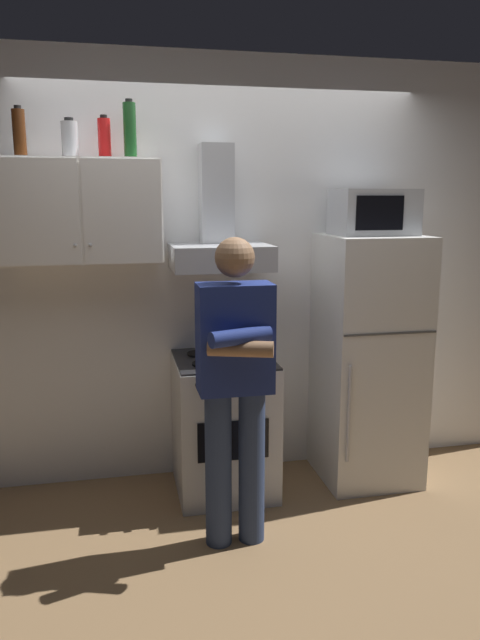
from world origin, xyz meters
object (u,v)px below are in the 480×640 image
upper_cabinet (83,211)px  microwave (373,212)px  stove_oven (224,424)px  bottle_canister_steel (70,139)px  range_hood (219,236)px  person_standing (235,382)px  bottle_wine_green (130,130)px  bottle_rum_dark (19,133)px  bottle_soda_red (104,138)px  refrigerator (368,360)px

upper_cabinet → microwave: (1.75, -0.11, -0.01)m
stove_oven → bottle_canister_steel: bearing=169.9°
range_hood → microwave: size_ratio=1.56×
upper_cabinet → bottle_canister_steel: 0.41m
stove_oven → person_standing: bearing=-94.7°
bottle_wine_green → range_hood: bearing=-1.7°
bottle_wine_green → bottle_rum_dark: bearing=-178.6°
upper_cabinet → person_standing: 1.35m
bottle_rum_dark → microwave: bearing=-3.0°
stove_oven → bottle_wine_green: bottle_wine_green is taller
upper_cabinet → range_hood: bearing=0.1°
bottle_rum_dark → stove_oven: bearing=-6.5°
upper_cabinet → bottle_soda_red: bearing=16.5°
stove_oven → person_standing: (-0.05, -0.61, 0.47)m
bottle_rum_dark → bottle_wine_green: 0.60m
refrigerator → bottle_canister_steel: bottle_canister_steel is taller
refrigerator → microwave: bearing=90.9°
microwave → bottle_rum_dark: (-2.07, 0.11, 0.44)m
microwave → bottle_rum_dark: bottle_rum_dark is taller
refrigerator → bottle_soda_red: 2.12m
person_standing → refrigerator: bearing=31.2°
range_hood → upper_cabinet: bearing=-179.9°
microwave → bottle_wine_green: bottle_wine_green is taller
stove_oven → refrigerator: bearing=0.0°
refrigerator → person_standing: bearing=-148.8°
stove_oven → bottle_wine_green: bearing=164.6°
bottle_wine_green → person_standing: bearing=-58.1°
bottle_soda_red → bottle_rum_dark: bearing=-175.0°
stove_oven → bottle_soda_red: (-0.66, 0.17, 1.73)m
upper_cabinet → person_standing: (0.75, -0.73, -0.85)m
refrigerator → bottle_soda_red: bearing=174.1°
upper_cabinet → bottle_wine_green: bottle_wine_green is taller
upper_cabinet → bottle_soda_red: size_ratio=3.73×
bottle_rum_dark → bottle_canister_steel: bottle_rum_dark is taller
range_hood → bottle_rum_dark: 1.26m
person_standing → bottle_canister_steel: 1.67m
bottle_soda_red → bottle_canister_steel: size_ratio=1.10×
upper_cabinet → bottle_rum_dark: (-0.32, 0.00, 0.43)m
bottle_soda_red → upper_cabinet: bearing=-163.5°
stove_oven → bottle_rum_dark: 2.08m
range_hood → bottle_rum_dark: size_ratio=2.74×
upper_cabinet → stove_oven: 1.55m
stove_oven → person_standing: size_ratio=0.53×
refrigerator → range_hood: bearing=172.5°
upper_cabinet → refrigerator: upper_cabinet is taller
bottle_wine_green → stove_oven: bearing=-15.4°
refrigerator → bottle_rum_dark: bearing=176.5°
stove_oven → bottle_soda_red: bottle_soda_red is taller
microwave → bottle_canister_steel: bottle_canister_steel is taller
stove_oven → bottle_rum_dark: bearing=173.5°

